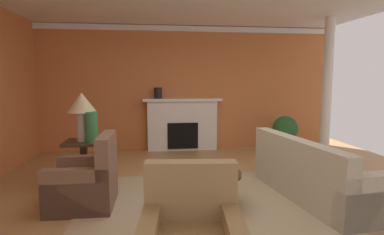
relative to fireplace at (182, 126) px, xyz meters
The scene contains 15 objects.
ground_plane 3.16m from the fireplace, 89.93° to the right, with size 8.46×8.46×0.00m, color tan.
wall_fireplace 0.89m from the fireplace, 88.94° to the left, with size 7.03×0.12×2.87m, color #CC723D.
crown_moulding 2.22m from the fireplace, 88.29° to the left, with size 7.03×0.08×0.12m, color white.
area_rug 3.37m from the fireplace, 90.91° to the right, with size 3.22×2.68×0.01m, color tan.
fireplace is the anchor object (origin of this frame).
sofa 3.62m from the fireplace, 64.61° to the right, with size 1.16×2.20×0.85m.
armchair_near_window 3.54m from the fireplace, 116.30° to the right, with size 0.82×0.82×0.95m.
coffee_table 3.33m from the fireplace, 90.91° to the right, with size 1.00×1.00×0.45m.
side_table 2.89m from the fireplace, 127.57° to the right, with size 0.56×0.56×0.70m.
table_lamp 2.96m from the fireplace, 127.57° to the right, with size 0.44×0.44×0.75m.
vase_mantel_left 0.94m from the fireplace, behind, with size 0.18×0.18×0.25m, color black.
vase_on_side_table 2.92m from the fireplace, 123.77° to the right, with size 0.19×0.19×0.47m, color #33703D.
book_red_cover 3.39m from the fireplace, 90.68° to the right, with size 0.23×0.18×0.03m, color tan.
potted_plant 2.33m from the fireplace, 15.51° to the right, with size 0.56×0.56×0.83m.
column_white 3.21m from the fireplace, 22.94° to the right, with size 0.20×0.20×2.87m, color white.
Camera 1 is at (-0.71, -4.20, 1.66)m, focal length 29.86 mm.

